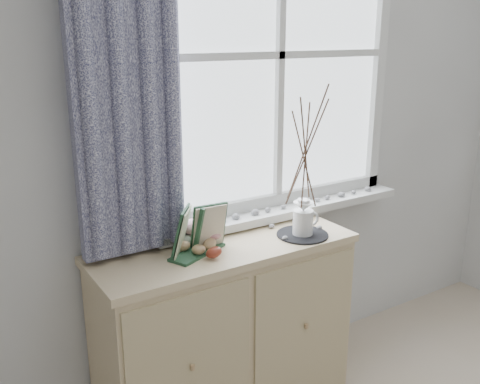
% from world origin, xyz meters
% --- Properties ---
extents(sideboard, '(1.20, 0.45, 0.85)m').
position_xyz_m(sideboard, '(-0.15, 1.75, 0.43)').
color(sideboard, '#C6AD8B').
rests_on(sideboard, ground).
extents(botanical_book, '(0.34, 0.25, 0.22)m').
position_xyz_m(botanical_book, '(-0.30, 1.71, 0.96)').
color(botanical_book, '#21452C').
rests_on(botanical_book, sideboard).
extents(toadstool_cluster, '(0.16, 0.17, 0.11)m').
position_xyz_m(toadstool_cluster, '(-0.24, 1.83, 0.92)').
color(toadstool_cluster, white).
rests_on(toadstool_cluster, sideboard).
extents(wooden_eggs, '(0.17, 0.17, 0.07)m').
position_xyz_m(wooden_eggs, '(-0.29, 1.72, 0.88)').
color(wooden_eggs, tan).
rests_on(wooden_eggs, sideboard).
extents(songbird_figurine, '(0.13, 0.10, 0.06)m').
position_xyz_m(songbird_figurine, '(-0.30, 1.83, 0.88)').
color(songbird_figurine, white).
rests_on(songbird_figurine, sideboard).
extents(crocheted_doily, '(0.24, 0.24, 0.01)m').
position_xyz_m(crocheted_doily, '(0.21, 1.66, 0.85)').
color(crocheted_doily, black).
rests_on(crocheted_doily, sideboard).
extents(twig_pitcher, '(0.31, 0.31, 0.71)m').
position_xyz_m(twig_pitcher, '(0.21, 1.66, 1.26)').
color(twig_pitcher, white).
rests_on(twig_pitcher, crocheted_doily).
extents(sideboard_pebbles, '(0.25, 0.19, 0.02)m').
position_xyz_m(sideboard_pebbles, '(0.20, 1.71, 0.86)').
color(sideboard_pebbles, gray).
rests_on(sideboard_pebbles, sideboard).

